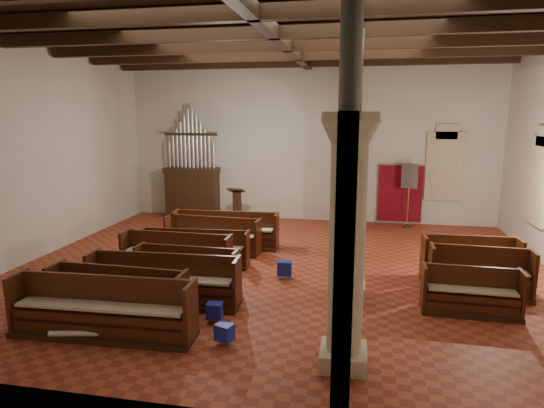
{
  "coord_description": "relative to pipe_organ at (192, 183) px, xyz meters",
  "views": [
    {
      "loc": [
        1.93,
        -11.38,
        4.02
      ],
      "look_at": [
        -0.34,
        0.5,
        1.65
      ],
      "focal_mm": 30.0,
      "sensor_mm": 36.0,
      "label": 1
    }
  ],
  "objects": [
    {
      "name": "hymnal_box_a",
      "position": [
        4.21,
        -9.72,
        -1.12
      ],
      "size": [
        0.37,
        0.33,
        0.3
      ],
      "primitive_type": "cube",
      "rotation": [
        0.0,
        0.0,
        -0.35
      ],
      "color": "navy",
      "rests_on": "floor"
    },
    {
      "name": "nave_pew_5",
      "position": [
        2.13,
        -5.63,
        -1.05
      ],
      "size": [
        3.02,
        0.84,
        0.98
      ],
      "rotation": [
        0.0,
        0.0,
        0.06
      ],
      "color": "#32200F",
      "rests_on": "floor"
    },
    {
      "name": "nave_pew_1",
      "position": [
        1.85,
        -9.18,
        -1.01
      ],
      "size": [
        2.84,
        0.81,
        1.09
      ],
      "rotation": [
        0.0,
        0.0,
        -0.03
      ],
      "color": "#32200F",
      "rests_on": "floor"
    },
    {
      "name": "aisle_pew_2",
      "position": [
        9.18,
        -5.63,
        -0.99
      ],
      "size": [
        2.27,
        0.84,
        1.14
      ],
      "rotation": [
        0.0,
        0.0,
        0.04
      ],
      "color": "#32200F",
      "rests_on": "floor"
    },
    {
      "name": "ceiling",
      "position": [
        4.5,
        -5.5,
        4.63
      ],
      "size": [
        14.0,
        14.0,
        0.0
      ],
      "primitive_type": "plane",
      "rotation": [
        3.14,
        0.0,
        0.0
      ],
      "color": "black",
      "rests_on": "wall_back"
    },
    {
      "name": "nave_pew_4",
      "position": [
        1.89,
        -6.3,
        -1.03
      ],
      "size": [
        2.91,
        0.74,
        1.04
      ],
      "rotation": [
        0.0,
        0.0,
        -0.02
      ],
      "color": "#32200F",
      "rests_on": "floor"
    },
    {
      "name": "wall_back",
      "position": [
        4.5,
        0.5,
        1.63
      ],
      "size": [
        14.0,
        0.02,
        6.0
      ],
      "primitive_type": "cube",
      "color": "silver",
      "rests_on": "floor"
    },
    {
      "name": "window_right_b",
      "position": [
        11.48,
        -3.0,
        0.83
      ],
      "size": [
        0.03,
        1.0,
        2.2
      ],
      "primitive_type": "cube",
      "color": "#377D62",
      "rests_on": "wall_right"
    },
    {
      "name": "nave_pew_7",
      "position": [
        2.47,
        -3.79,
        -1.01
      ],
      "size": [
        3.29,
        0.87,
        1.11
      ],
      "rotation": [
        0.0,
        0.0,
        0.04
      ],
      "color": "#32200F",
      "rests_on": "floor"
    },
    {
      "name": "processional_banner",
      "position": [
        8.26,
        -0.11,
        -0.55
      ],
      "size": [
        0.57,
        0.72,
        2.52
      ],
      "rotation": [
        0.0,
        0.0,
        -0.23
      ],
      "color": "#32200F",
      "rests_on": "floor"
    },
    {
      "name": "arcade",
      "position": [
        6.3,
        -5.5,
        2.19
      ],
      "size": [
        0.9,
        11.9,
        6.0
      ],
      "color": "beige",
      "rests_on": "floor"
    },
    {
      "name": "aisle_pew_0",
      "position": [
        8.79,
        -7.5,
        -1.04
      ],
      "size": [
        1.95,
        0.7,
        0.97
      ],
      "rotation": [
        0.0,
        0.0,
        -0.03
      ],
      "color": "#32200F",
      "rests_on": "floor"
    },
    {
      "name": "nave_pew_0",
      "position": [
        1.91,
        -9.81,
        -1.0
      ],
      "size": [
        3.48,
        0.86,
        1.12
      ],
      "rotation": [
        0.0,
        0.0,
        0.03
      ],
      "color": "#32200F",
      "rests_on": "floor"
    },
    {
      "name": "wall_front",
      "position": [
        4.5,
        -11.5,
        1.63
      ],
      "size": [
        14.0,
        0.02,
        6.0
      ],
      "primitive_type": "cube",
      "color": "silver",
      "rests_on": "floor"
    },
    {
      "name": "nave_pew_2",
      "position": [
        2.4,
        -8.21,
        -1.01
      ],
      "size": [
        3.34,
        0.85,
        1.09
      ],
      "rotation": [
        0.0,
        0.0,
        0.04
      ],
      "color": "#32200F",
      "rests_on": "floor"
    },
    {
      "name": "window_back",
      "position": [
        9.5,
        0.48,
        0.83
      ],
      "size": [
        1.0,
        0.03,
        2.2
      ],
      "primitive_type": "cube",
      "color": "#377D62",
      "rests_on": "wall_back"
    },
    {
      "name": "tube_heater_a",
      "position": [
        1.59,
        -10.1,
        -1.21
      ],
      "size": [
        1.06,
        0.31,
        0.11
      ],
      "primitive_type": "cylinder",
      "rotation": [
        0.0,
        1.57,
        0.19
      ],
      "color": "silver",
      "rests_on": "floor"
    },
    {
      "name": "lectern",
      "position": [
        2.04,
        -0.84,
        -0.78
      ],
      "size": [
        0.62,
        0.63,
        1.42
      ],
      "rotation": [
        0.0,
        0.0,
        -0.12
      ],
      "color": "#362011",
      "rests_on": "floor"
    },
    {
      "name": "dossal_curtain",
      "position": [
        8.0,
        0.42,
        -0.21
      ],
      "size": [
        1.8,
        0.07,
        2.17
      ],
      "color": "maroon",
      "rests_on": "floor"
    },
    {
      "name": "nave_pew_6",
      "position": [
        2.23,
        -4.35,
        -1.03
      ],
      "size": [
        2.93,
        0.88,
        1.05
      ],
      "rotation": [
        0.0,
        0.0,
        -0.06
      ],
      "color": "#32200F",
      "rests_on": "floor"
    },
    {
      "name": "hymnal_box_b",
      "position": [
        3.76,
        -8.88,
        -1.12
      ],
      "size": [
        0.32,
        0.27,
        0.3
      ],
      "primitive_type": "cube",
      "rotation": [
        0.0,
        0.0,
        0.08
      ],
      "color": "navy",
      "rests_on": "floor"
    },
    {
      "name": "hymnal_box_c",
      "position": [
        4.71,
        -6.2,
        -1.09
      ],
      "size": [
        0.38,
        0.32,
        0.36
      ],
      "primitive_type": "cube",
      "rotation": [
        0.0,
        0.0,
        0.1
      ],
      "color": "navy",
      "rests_on": "floor"
    },
    {
      "name": "aisle_pew_1",
      "position": [
        9.22,
        -6.43,
        -1.0
      ],
      "size": [
        2.2,
        0.82,
        1.11
      ],
      "rotation": [
        0.0,
        0.0,
        -0.04
      ],
      "color": "#32200F",
      "rests_on": "floor"
    },
    {
      "name": "wall_left",
      "position": [
        -2.5,
        -5.5,
        1.63
      ],
      "size": [
        0.02,
        12.0,
        6.0
      ],
      "primitive_type": "cube",
      "color": "silver",
      "rests_on": "floor"
    },
    {
      "name": "pipe_organ",
      "position": [
        0.0,
        0.0,
        0.0
      ],
      "size": [
        2.1,
        0.85,
        4.4
      ],
      "color": "#32200F",
      "rests_on": "floor"
    },
    {
      "name": "floor",
      "position": [
        4.5,
        -5.5,
        -1.37
      ],
      "size": [
        14.0,
        14.0,
        0.0
      ],
      "primitive_type": "plane",
      "color": "#9D3C22",
      "rests_on": "ground"
    },
    {
      "name": "tube_heater_b",
      "position": [
        2.3,
        -9.92,
        -1.21
      ],
      "size": [
        0.86,
        0.2,
        0.09
      ],
      "primitive_type": "cylinder",
      "rotation": [
        0.0,
        1.57,
        0.14
      ],
      "color": "white",
      "rests_on": "floor"
    },
    {
      "name": "nave_pew_3",
      "position": [
        2.53,
        -7.18,
        -1.05
      ],
      "size": [
        2.5,
        0.69,
        0.96
      ],
      "rotation": [
        0.0,
        0.0,
        -0.02
      ],
      "color": "#32200F",
      "rests_on": "floor"
    },
    {
      "name": "ceiling_beams",
      "position": [
        4.5,
        -5.5,
        4.45
      ],
      "size": [
        13.8,
        11.8,
        0.3
      ],
      "primitive_type": null,
      "color": "#32200F",
      "rests_on": "wall_back"
    }
  ]
}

